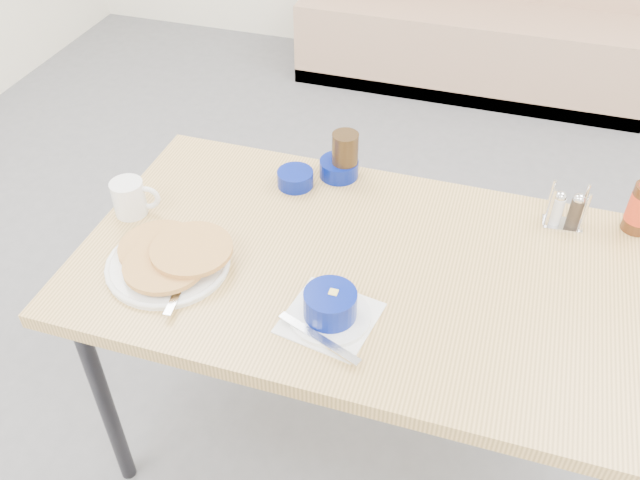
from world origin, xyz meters
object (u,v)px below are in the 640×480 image
(booth_bench, at_px, (475,21))
(grits_setting, at_px, (330,308))
(coffee_mug, at_px, (130,198))
(butter_bowl, at_px, (295,179))
(dining_table, at_px, (362,282))
(pancake_plate, at_px, (170,259))
(creamer_bowl, at_px, (339,168))
(condiment_caddy, at_px, (566,212))
(amber_tumbler, at_px, (345,156))

(booth_bench, bearing_deg, grits_setting, -90.50)
(coffee_mug, bearing_deg, butter_bowl, 33.49)
(dining_table, distance_m, pancake_plate, 0.48)
(grits_setting, bearing_deg, creamer_bowl, 104.09)
(grits_setting, relative_size, condiment_caddy, 1.99)
(booth_bench, height_order, creamer_bowl, booth_bench)
(pancake_plate, bearing_deg, grits_setting, -7.30)
(booth_bench, xyz_separation_m, pancake_plate, (-0.45, -2.68, 0.43))
(grits_setting, distance_m, creamer_bowl, 0.56)
(booth_bench, height_order, amber_tumbler, booth_bench)
(creamer_bowl, distance_m, condiment_caddy, 0.62)
(booth_bench, distance_m, amber_tumbler, 2.25)
(coffee_mug, xyz_separation_m, creamer_bowl, (0.48, 0.33, -0.03))
(pancake_plate, bearing_deg, butter_bowl, 65.67)
(dining_table, distance_m, butter_bowl, 0.38)
(booth_bench, relative_size, amber_tumbler, 13.55)
(booth_bench, xyz_separation_m, creamer_bowl, (-0.16, -2.19, 0.43))
(creamer_bowl, bearing_deg, condiment_caddy, -3.41)
(coffee_mug, height_order, amber_tumbler, amber_tumbler)
(dining_table, distance_m, amber_tumbler, 0.39)
(creamer_bowl, bearing_deg, amber_tumbler, 0.00)
(pancake_plate, distance_m, grits_setting, 0.43)
(pancake_plate, distance_m, condiment_caddy, 1.01)
(dining_table, bearing_deg, booth_bench, 90.00)
(creamer_bowl, distance_m, amber_tumbler, 0.05)
(dining_table, height_order, amber_tumbler, amber_tumbler)
(creamer_bowl, bearing_deg, dining_table, -64.91)
(pancake_plate, xyz_separation_m, condiment_caddy, (0.91, 0.45, 0.02))
(coffee_mug, xyz_separation_m, condiment_caddy, (1.10, 0.29, -0.01))
(grits_setting, relative_size, creamer_bowl, 2.15)
(dining_table, xyz_separation_m, amber_tumbler, (-0.14, 0.34, 0.13))
(pancake_plate, xyz_separation_m, grits_setting, (0.42, -0.05, 0.01))
(butter_bowl, bearing_deg, grits_setting, -62.44)
(grits_setting, bearing_deg, butter_bowl, 117.56)
(amber_tumbler, relative_size, condiment_caddy, 1.17)
(creamer_bowl, height_order, amber_tumbler, amber_tumbler)
(creamer_bowl, bearing_deg, butter_bowl, -141.91)
(booth_bench, relative_size, coffee_mug, 15.21)
(booth_bench, xyz_separation_m, coffee_mug, (-0.64, -2.52, 0.46))
(butter_bowl, relative_size, amber_tumbler, 0.72)
(booth_bench, distance_m, condiment_caddy, 2.32)
(pancake_plate, height_order, amber_tumbler, amber_tumbler)
(booth_bench, bearing_deg, butter_bowl, -96.59)
(booth_bench, distance_m, butter_bowl, 2.33)
(booth_bench, bearing_deg, coffee_mug, -104.15)
(coffee_mug, bearing_deg, booth_bench, 75.85)
(grits_setting, xyz_separation_m, amber_tumbler, (-0.12, 0.54, 0.04))
(amber_tumbler, bearing_deg, dining_table, -67.22)
(dining_table, height_order, grits_setting, grits_setting)
(booth_bench, height_order, butter_bowl, booth_bench)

